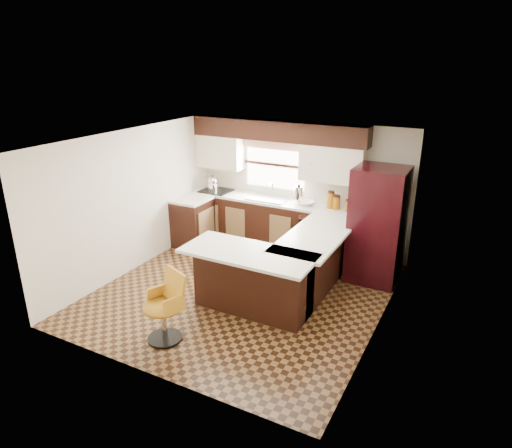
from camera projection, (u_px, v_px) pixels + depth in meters
The scene contains 30 objects.
floor at pixel (243, 292), 7.16m from camera, with size 4.40×4.40×0.00m, color #49301A.
ceiling at pixel (241, 140), 6.33m from camera, with size 4.40×4.40×0.00m, color silver.
wall_back at pixel (299, 185), 8.57m from camera, with size 4.40×4.40×0.00m, color beige.
wall_front at pixel (142, 282), 4.92m from camera, with size 4.40×4.40×0.00m, color beige.
wall_left at pixel (133, 201), 7.66m from camera, with size 4.40×4.40×0.00m, color beige.
wall_right at pixel (385, 247), 5.83m from camera, with size 4.40×4.40×0.00m, color beige.
base_cab_back at pixel (270, 224), 8.78m from camera, with size 3.30×0.60×0.90m, color black.
base_cab_left at pixel (193, 223), 8.83m from camera, with size 0.60×0.70×0.90m, color black.
counter_back at pixel (271, 200), 8.61m from camera, with size 3.30×0.60×0.04m, color silver.
counter_left at pixel (192, 200), 8.66m from camera, with size 0.60×0.70×0.04m, color silver.
soffit at pixel (277, 131), 8.24m from camera, with size 3.40×0.35×0.36m, color black.
upper_cab_left at pixel (220, 152), 8.95m from camera, with size 0.94×0.35×0.64m, color beige.
upper_cab_right at pixel (332, 164), 7.95m from camera, with size 1.14×0.35×0.64m, color beige.
window_pane at pixel (275, 165), 8.65m from camera, with size 1.20×0.02×0.90m, color white.
valance at pixel (274, 144), 8.48m from camera, with size 1.30×0.06×0.18m, color #D19B93.
sink at pixel (268, 198), 8.61m from camera, with size 0.75×0.45×0.03m, color #B2B2B7.
dishwasher at pixel (314, 239), 8.11m from camera, with size 0.58×0.03×0.78m, color black.
cooktop at pixel (216, 191), 9.11m from camera, with size 0.58×0.50×0.03m, color black.
peninsula_long at pixel (312, 263), 7.13m from camera, with size 0.60×1.95×0.90m, color black.
peninsula_return at pixel (253, 281), 6.55m from camera, with size 1.65×0.60×0.90m, color black.
counter_pen_long at pixel (316, 235), 6.95m from camera, with size 0.84×1.95×0.04m, color silver.
counter_pen_return at pixel (249, 253), 6.32m from camera, with size 1.89×0.84×0.04m, color silver.
refrigerator at pixel (377, 225), 7.30m from camera, with size 0.81×0.78×1.89m, color black.
bar_chair at pixel (163, 308), 5.83m from camera, with size 0.50×0.50×0.93m, color #B77B1B, non-canonical shape.
kettle at pixel (213, 182), 9.09m from camera, with size 0.22×0.22×0.30m, color silver, non-canonical shape.
percolator at pixel (299, 195), 8.30m from camera, with size 0.15×0.15×0.33m, color silver.
mixing_bowl at pixel (305, 203), 8.28m from camera, with size 0.31×0.31×0.08m, color white.
canister_large at pixel (331, 200), 8.06m from camera, with size 0.13×0.13×0.28m, color #94570D.
canister_med at pixel (336, 203), 8.03m from camera, with size 0.14×0.14×0.22m, color #94570D.
canister_small at pixel (349, 206), 7.94m from camera, with size 0.13×0.13×0.17m, color #94570D.
Camera 1 is at (3.14, -5.51, 3.51)m, focal length 32.00 mm.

